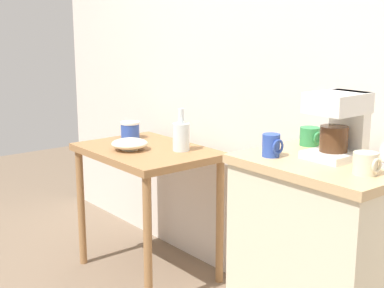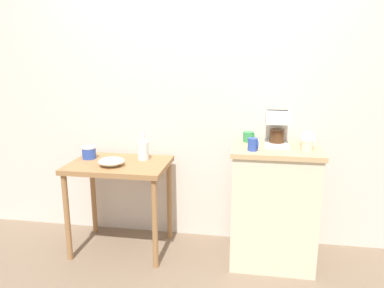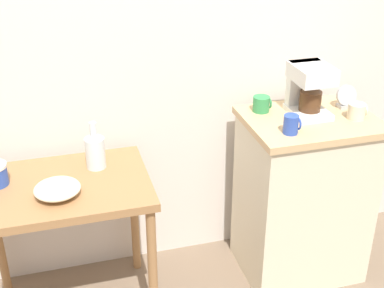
{
  "view_description": "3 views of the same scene",
  "coord_description": "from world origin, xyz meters",
  "px_view_note": "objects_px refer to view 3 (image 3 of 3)",
  "views": [
    {
      "loc": [
        1.92,
        -1.67,
        1.46
      ],
      "look_at": [
        -0.17,
        0.01,
        0.86
      ],
      "focal_mm": 51.09,
      "sensor_mm": 36.0,
      "label": 1
    },
    {
      "loc": [
        0.46,
        -2.7,
        1.59
      ],
      "look_at": [
        0.01,
        0.02,
        0.93
      ],
      "focal_mm": 34.4,
      "sensor_mm": 36.0,
      "label": 2
    },
    {
      "loc": [
        -0.58,
        -2.14,
        2.02
      ],
      "look_at": [
        0.02,
        0.01,
        0.88
      ],
      "focal_mm": 49.67,
      "sensor_mm": 36.0,
      "label": 3
    }
  ],
  "objects_px": {
    "glass_carafe_vase": "(95,152)",
    "mug_blue": "(291,124)",
    "bowl_stoneware": "(57,189)",
    "mug_small_cream": "(357,111)",
    "table_clock": "(346,98)",
    "mug_tall_green": "(262,104)",
    "coffee_maker": "(308,87)"
  },
  "relations": [
    {
      "from": "bowl_stoneware",
      "to": "mug_tall_green",
      "type": "relative_size",
      "value": 2.21
    },
    {
      "from": "coffee_maker",
      "to": "table_clock",
      "type": "bearing_deg",
      "value": 3.71
    },
    {
      "from": "coffee_maker",
      "to": "mug_small_cream",
      "type": "xyz_separation_m",
      "value": [
        0.21,
        -0.13,
        -0.1
      ]
    },
    {
      "from": "glass_carafe_vase",
      "to": "mug_blue",
      "type": "height_order",
      "value": "mug_blue"
    },
    {
      "from": "bowl_stoneware",
      "to": "mug_blue",
      "type": "height_order",
      "value": "mug_blue"
    },
    {
      "from": "mug_tall_green",
      "to": "glass_carafe_vase",
      "type": "bearing_deg",
      "value": -177.25
    },
    {
      "from": "bowl_stoneware",
      "to": "mug_tall_green",
      "type": "height_order",
      "value": "mug_tall_green"
    },
    {
      "from": "table_clock",
      "to": "coffee_maker",
      "type": "bearing_deg",
      "value": -176.29
    },
    {
      "from": "mug_blue",
      "to": "table_clock",
      "type": "height_order",
      "value": "table_clock"
    },
    {
      "from": "glass_carafe_vase",
      "to": "bowl_stoneware",
      "type": "bearing_deg",
      "value": -132.02
    },
    {
      "from": "bowl_stoneware",
      "to": "glass_carafe_vase",
      "type": "xyz_separation_m",
      "value": [
        0.19,
        0.21,
        0.05
      ]
    },
    {
      "from": "mug_blue",
      "to": "table_clock",
      "type": "relative_size",
      "value": 0.75
    },
    {
      "from": "coffee_maker",
      "to": "table_clock",
      "type": "relative_size",
      "value": 2.14
    },
    {
      "from": "table_clock",
      "to": "mug_blue",
      "type": "bearing_deg",
      "value": -152.75
    },
    {
      "from": "mug_small_cream",
      "to": "mug_tall_green",
      "type": "height_order",
      "value": "mug_tall_green"
    },
    {
      "from": "mug_blue",
      "to": "table_clock",
      "type": "xyz_separation_m",
      "value": [
        0.41,
        0.21,
        0.01
      ]
    },
    {
      "from": "coffee_maker",
      "to": "mug_blue",
      "type": "relative_size",
      "value": 2.84
    },
    {
      "from": "glass_carafe_vase",
      "to": "mug_blue",
      "type": "xyz_separation_m",
      "value": [
        0.89,
        -0.24,
        0.14
      ]
    },
    {
      "from": "mug_blue",
      "to": "bowl_stoneware",
      "type": "bearing_deg",
      "value": 178.75
    },
    {
      "from": "mug_small_cream",
      "to": "table_clock",
      "type": "bearing_deg",
      "value": 81.54
    },
    {
      "from": "bowl_stoneware",
      "to": "mug_blue",
      "type": "bearing_deg",
      "value": -1.25
    },
    {
      "from": "mug_blue",
      "to": "mug_tall_green",
      "type": "height_order",
      "value": "mug_blue"
    },
    {
      "from": "mug_tall_green",
      "to": "table_clock",
      "type": "height_order",
      "value": "table_clock"
    },
    {
      "from": "glass_carafe_vase",
      "to": "mug_tall_green",
      "type": "distance_m",
      "value": 0.87
    },
    {
      "from": "glass_carafe_vase",
      "to": "mug_small_cream",
      "type": "relative_size",
      "value": 2.51
    },
    {
      "from": "mug_small_cream",
      "to": "mug_tall_green",
      "type": "distance_m",
      "value": 0.47
    },
    {
      "from": "bowl_stoneware",
      "to": "table_clock",
      "type": "bearing_deg",
      "value": 7.09
    },
    {
      "from": "bowl_stoneware",
      "to": "mug_small_cream",
      "type": "bearing_deg",
      "value": 1.66
    },
    {
      "from": "mug_blue",
      "to": "mug_tall_green",
      "type": "xyz_separation_m",
      "value": [
        -0.03,
        0.28,
        -0.01
      ]
    },
    {
      "from": "coffee_maker",
      "to": "table_clock",
      "type": "height_order",
      "value": "coffee_maker"
    },
    {
      "from": "glass_carafe_vase",
      "to": "mug_tall_green",
      "type": "bearing_deg",
      "value": 2.75
    },
    {
      "from": "coffee_maker",
      "to": "table_clock",
      "type": "xyz_separation_m",
      "value": [
        0.23,
        0.02,
        -0.09
      ]
    }
  ]
}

